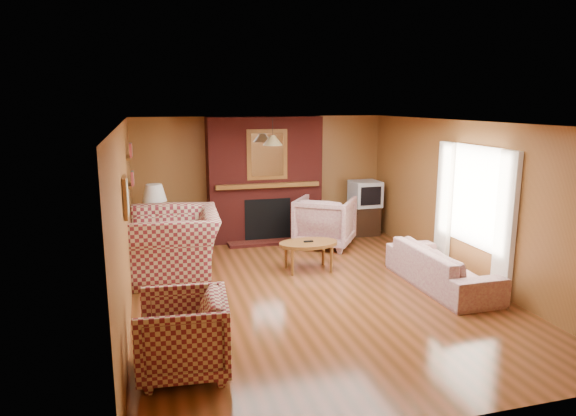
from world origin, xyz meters
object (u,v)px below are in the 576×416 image
object	(u,v)px
tv_stand	(364,220)
crt_tv	(365,194)
plaid_loveseat	(174,243)
side_table	(157,239)
floral_armchair	(325,222)
table_lamp	(155,202)
coffee_table	(308,245)
floral_sofa	(442,267)
fireplace	(265,180)
plaid_armchair	(183,335)

from	to	relation	value
tv_stand	crt_tv	distance (m)	0.55
plaid_loveseat	crt_tv	size ratio (longest dim) A/B	2.74
plaid_loveseat	side_table	distance (m)	1.24
floral_armchair	tv_stand	bearing A→B (deg)	-115.72
crt_tv	table_lamp	bearing A→B (deg)	-175.26
table_lamp	coffee_table	bearing A→B (deg)	-33.78
floral_sofa	floral_armchair	xyz separation A→B (m)	(-0.93, 2.51, 0.17)
fireplace	plaid_loveseat	size ratio (longest dim) A/B	1.53
plaid_loveseat	floral_sofa	xyz separation A→B (m)	(3.75, -1.58, -0.21)
side_table	tv_stand	xyz separation A→B (m)	(4.15, 0.35, 0.01)
table_lamp	tv_stand	distance (m)	4.22
tv_stand	crt_tv	world-z (taller)	crt_tv
fireplace	table_lamp	xyz separation A→B (m)	(-2.10, -0.53, -0.22)
floral_sofa	side_table	bearing A→B (deg)	54.89
plaid_loveseat	crt_tv	xyz separation A→B (m)	(3.90, 1.54, 0.34)
floral_armchair	side_table	size ratio (longest dim) A/B	1.81
plaid_armchair	plaid_loveseat	bearing A→B (deg)	-177.11
plaid_armchair	tv_stand	size ratio (longest dim) A/B	1.52
table_lamp	crt_tv	world-z (taller)	table_lamp
plaid_armchair	floral_sofa	bearing A→B (deg)	116.02
table_lamp	floral_sofa	bearing A→B (deg)	-34.78
plaid_armchair	table_lamp	bearing A→B (deg)	-173.24
fireplace	coffee_table	xyz separation A→B (m)	(0.23, -2.09, -0.76)
fireplace	floral_sofa	xyz separation A→B (m)	(1.90, -3.31, -0.89)
plaid_loveseat	coffee_table	size ratio (longest dim) A/B	1.63
tv_stand	floral_armchair	bearing A→B (deg)	-146.07
side_table	crt_tv	bearing A→B (deg)	4.74
coffee_table	floral_armchair	bearing A→B (deg)	60.20
floral_armchair	fireplace	bearing A→B (deg)	-4.91
plaid_loveseat	table_lamp	distance (m)	1.30
coffee_table	tv_stand	xyz separation A→B (m)	(1.82, 1.91, -0.13)
fireplace	coffee_table	world-z (taller)	fireplace
floral_sofa	crt_tv	size ratio (longest dim) A/B	3.56
plaid_armchair	floral_sofa	size ratio (longest dim) A/B	0.44
fireplace	tv_stand	distance (m)	2.24
tv_stand	plaid_loveseat	bearing A→B (deg)	-154.19
floral_armchair	side_table	world-z (taller)	floral_armchair
side_table	floral_armchair	bearing A→B (deg)	-4.94
side_table	crt_tv	size ratio (longest dim) A/B	1.00
fireplace	floral_sofa	bearing A→B (deg)	-60.16
side_table	tv_stand	distance (m)	4.16
plaid_armchair	tv_stand	distance (m)	6.12
floral_sofa	coffee_table	xyz separation A→B (m)	(-1.67, 1.22, 0.12)
fireplace	crt_tv	distance (m)	2.09
fireplace	plaid_loveseat	world-z (taller)	fireplace
floral_sofa	tv_stand	world-z (taller)	floral_sofa
plaid_loveseat	side_table	world-z (taller)	plaid_loveseat
tv_stand	fireplace	bearing A→B (deg)	179.01
floral_sofa	crt_tv	bearing A→B (deg)	-3.08
plaid_armchair	floral_armchair	xyz separation A→B (m)	(2.92, 4.01, 0.06)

